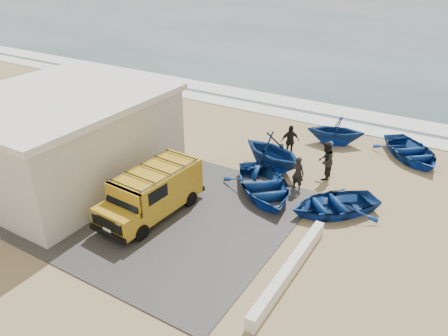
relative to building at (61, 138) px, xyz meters
The scene contains 16 objects.
ground 8.06m from the building, 14.93° to the left, with size 160.00×160.00×0.00m, color #A1875D.
slab 5.90m from the building, ahead, with size 12.00×10.00×0.05m, color #3F3D3A.
ocean 58.52m from the building, 82.63° to the left, with size 180.00×88.00×0.01m, color #385166.
surf_line 16.02m from the building, 61.82° to the left, with size 180.00×1.60×0.06m, color white.
surf_wash 18.25m from the building, 65.56° to the left, with size 180.00×2.20×0.04m, color white.
building is the anchor object (origin of this frame).
parapet 12.68m from the building, ahead, with size 0.35×6.00×0.55m, color silver.
van 5.95m from the building, ahead, with size 2.24×5.04×2.11m.
boat_near_left 9.99m from the building, 21.10° to the left, with size 3.27×4.57×0.95m, color navy.
boat_near_right 13.15m from the building, 16.91° to the left, with size 2.85×3.99×0.83m, color navy.
boat_mid_left 10.44m from the building, 35.99° to the left, with size 3.32×3.84×2.02m, color navy.
boat_far_left 14.96m from the building, 47.18° to the left, with size 2.77×3.21×1.69m, color navy.
boat_far_right 18.23m from the building, 37.87° to the left, with size 3.08×4.31×0.89m, color navy.
fisherman_front 11.47m from the building, 25.23° to the left, with size 0.62×0.41×1.70m, color black.
fisherman_middle 12.89m from the building, 30.62° to the left, with size 0.96×0.75×1.97m, color black.
fisherman_back 11.75m from the building, 43.10° to the left, with size 1.07×0.45×1.83m, color black.
Camera 1 is at (9.25, -14.46, 10.51)m, focal length 35.00 mm.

